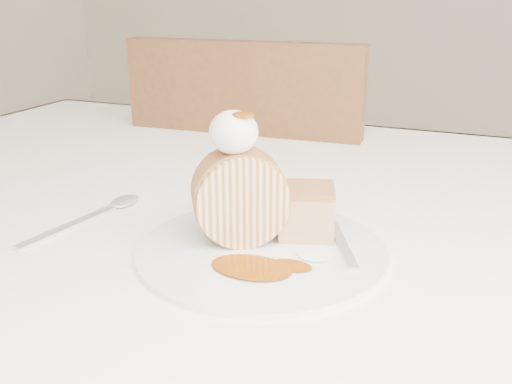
% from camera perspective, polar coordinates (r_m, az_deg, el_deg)
% --- Properties ---
extents(table, '(1.40, 0.90, 0.75)m').
position_cam_1_polar(table, '(0.74, 2.11, -7.35)').
color(table, white).
rests_on(table, ground).
extents(chair_far, '(0.45, 0.45, 0.91)m').
position_cam_1_polar(chair_far, '(1.21, 0.55, -3.55)').
color(chair_far, brown).
rests_on(chair_far, ground).
extents(plate, '(0.31, 0.31, 0.01)m').
position_cam_1_polar(plate, '(0.56, 0.56, -5.81)').
color(plate, white).
rests_on(plate, table).
extents(roulade_slice, '(0.10, 0.09, 0.09)m').
position_cam_1_polar(roulade_slice, '(0.56, -1.55, -0.51)').
color(roulade_slice, beige).
rests_on(roulade_slice, plate).
extents(cake_chunk, '(0.07, 0.06, 0.05)m').
position_cam_1_polar(cake_chunk, '(0.58, 5.06, -2.23)').
color(cake_chunk, '#A8723F').
rests_on(cake_chunk, plate).
extents(whipped_cream, '(0.05, 0.05, 0.04)m').
position_cam_1_polar(whipped_cream, '(0.54, -2.25, 6.00)').
color(whipped_cream, white).
rests_on(whipped_cream, roulade_slice).
extents(caramel_drizzle, '(0.02, 0.02, 0.01)m').
position_cam_1_polar(caramel_drizzle, '(0.53, -1.33, 8.29)').
color(caramel_drizzle, '#7A3605').
rests_on(caramel_drizzle, whipped_cream).
extents(caramel_pool, '(0.09, 0.07, 0.00)m').
position_cam_1_polar(caramel_pool, '(0.52, -0.49, -7.51)').
color(caramel_pool, '#7A3605').
rests_on(caramel_pool, plate).
extents(fork, '(0.08, 0.14, 0.00)m').
position_cam_1_polar(fork, '(0.57, 8.63, -5.24)').
color(fork, silver).
rests_on(fork, plate).
extents(spoon, '(0.05, 0.16, 0.00)m').
position_cam_1_polar(spoon, '(0.65, -18.29, -3.33)').
color(spoon, silver).
rests_on(spoon, table).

